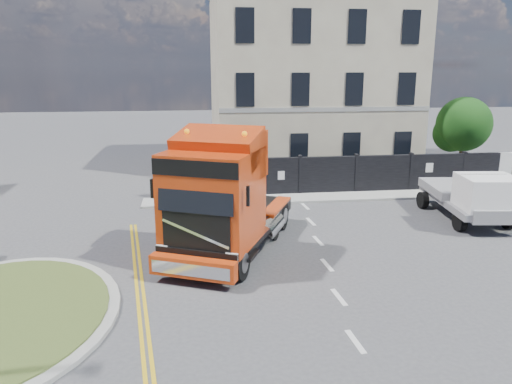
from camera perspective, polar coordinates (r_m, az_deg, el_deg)
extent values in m
plane|color=#424244|center=(17.16, -1.90, -8.32)|extent=(120.00, 120.00, 0.00)
cube|color=black|center=(26.46, 9.26, 1.91)|extent=(18.00, 0.25, 2.00)
cube|color=silver|center=(29.98, 25.06, 2.19)|extent=(2.60, 0.12, 2.00)
cube|color=beige|center=(33.13, 5.87, 12.35)|extent=(12.00, 10.00, 11.00)
cylinder|color=#382619|center=(32.47, 22.33, 3.67)|extent=(0.24, 0.24, 2.40)
sphere|color=#163710|center=(32.20, 22.67, 7.17)|extent=(3.20, 3.20, 3.20)
sphere|color=#163710|center=(32.37, 21.45, 6.24)|extent=(2.20, 2.20, 2.20)
cube|color=#989892|center=(25.84, 9.73, -0.55)|extent=(20.00, 1.60, 0.12)
cube|color=black|center=(18.63, -2.57, -3.72)|extent=(5.37, 7.52, 0.50)
cube|color=#C0360D|center=(16.44, -4.90, -0.56)|extent=(3.73, 3.78, 3.12)
cube|color=#C0360D|center=(17.23, -3.54, 4.52)|extent=(2.95, 2.06, 1.56)
cube|color=black|center=(15.06, -6.95, -0.25)|extent=(2.26, 1.07, 1.17)
cube|color=#C0360D|center=(15.47, -7.24, -8.58)|extent=(2.70, 1.50, 0.61)
cylinder|color=black|center=(16.71, -9.77, -7.02)|extent=(0.80, 1.20, 1.16)
cylinder|color=gray|center=(16.71, -9.77, -7.02)|extent=(0.62, 0.74, 0.64)
cylinder|color=black|center=(15.83, -1.89, -8.05)|extent=(0.80, 1.20, 1.16)
cylinder|color=gray|center=(15.83, -1.89, -8.05)|extent=(0.62, 0.74, 0.64)
cylinder|color=black|center=(20.11, -4.73, -3.16)|extent=(0.80, 1.20, 1.16)
cylinder|color=gray|center=(20.11, -4.73, -3.16)|extent=(0.62, 0.74, 0.64)
cylinder|color=black|center=(19.38, 1.91, -3.79)|extent=(0.80, 1.20, 1.16)
cylinder|color=gray|center=(19.38, 1.91, -3.79)|extent=(0.62, 0.74, 0.64)
cylinder|color=black|center=(21.30, -3.40, -2.13)|extent=(0.80, 1.20, 1.16)
cylinder|color=gray|center=(21.30, -3.40, -2.13)|extent=(0.62, 0.74, 0.64)
cylinder|color=black|center=(20.61, 2.89, -2.69)|extent=(0.80, 1.20, 1.16)
cylinder|color=gray|center=(20.61, 2.89, -2.69)|extent=(0.62, 0.74, 0.64)
cube|color=gray|center=(23.85, 22.63, -0.91)|extent=(2.77, 5.62, 0.28)
cube|color=white|center=(22.28, 24.92, -0.22)|extent=(2.36, 2.27, 1.46)
cylinder|color=black|center=(22.03, 22.25, -3.15)|extent=(0.28, 0.79, 0.79)
cylinder|color=black|center=(23.14, 26.88, -2.83)|extent=(0.28, 0.79, 0.79)
cylinder|color=black|center=(24.89, 18.52, -0.88)|extent=(0.28, 0.79, 0.79)
cylinder|color=black|center=(25.88, 22.79, -0.70)|extent=(0.28, 0.79, 0.79)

